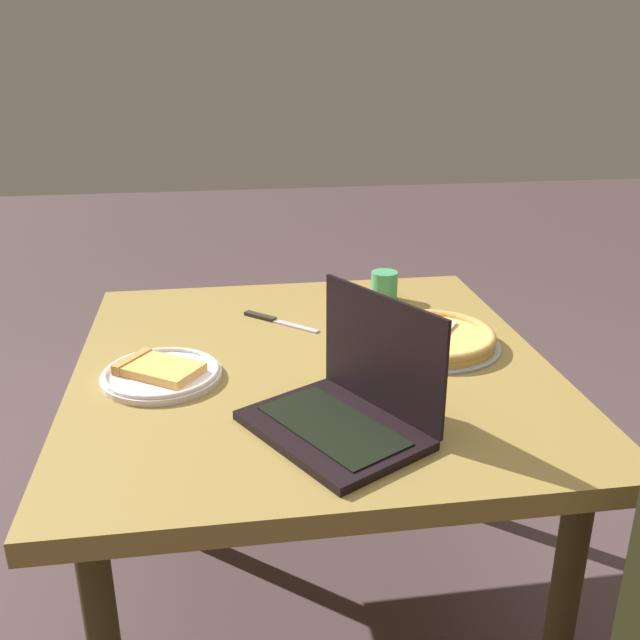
# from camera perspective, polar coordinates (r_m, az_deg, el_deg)

# --- Properties ---
(ground_plane) EXTENTS (12.00, 12.00, 0.00)m
(ground_plane) POSITION_cam_1_polar(r_m,az_deg,el_deg) (2.08, -0.53, -22.37)
(ground_plane) COLOR #4C3A3B
(dining_table) EXTENTS (1.15, 1.08, 0.75)m
(dining_table) POSITION_cam_1_polar(r_m,az_deg,el_deg) (1.69, -0.61, -5.75)
(dining_table) COLOR olive
(dining_table) RESTS_ON ground_plane
(laptop) EXTENTS (0.41, 0.38, 0.25)m
(laptop) POSITION_cam_1_polar(r_m,az_deg,el_deg) (1.36, 2.37, -6.67)
(laptop) COLOR black
(laptop) RESTS_ON dining_table
(pizza_plate) EXTENTS (0.26, 0.26, 0.04)m
(pizza_plate) POSITION_cam_1_polar(r_m,az_deg,el_deg) (1.60, -12.70, -4.18)
(pizza_plate) COLOR white
(pizza_plate) RESTS_ON dining_table
(pizza_tray) EXTENTS (0.34, 0.34, 0.04)m
(pizza_tray) POSITION_cam_1_polar(r_m,az_deg,el_deg) (1.75, 8.93, -1.42)
(pizza_tray) COLOR #9DA9AD
(pizza_tray) RESTS_ON dining_table
(table_knife) EXTENTS (0.17, 0.19, 0.01)m
(table_knife) POSITION_cam_1_polar(r_m,az_deg,el_deg) (1.89, -3.78, 0.00)
(table_knife) COLOR silver
(table_knife) RESTS_ON dining_table
(drink_cup) EXTENTS (0.08, 0.08, 0.08)m
(drink_cup) POSITION_cam_1_polar(r_m,az_deg,el_deg) (2.04, 5.19, 2.78)
(drink_cup) COLOR #429B63
(drink_cup) RESTS_ON dining_table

